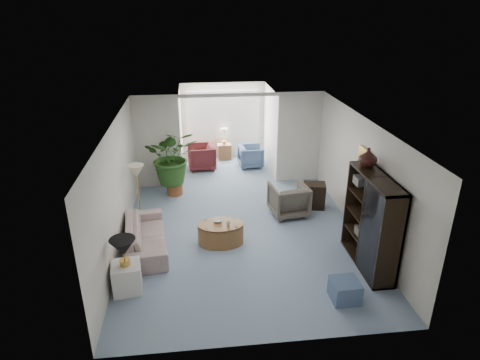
{
  "coord_description": "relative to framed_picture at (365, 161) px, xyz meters",
  "views": [
    {
      "loc": [
        -0.96,
        -7.63,
        4.62
      ],
      "look_at": [
        0.0,
        0.6,
        1.1
      ],
      "focal_mm": 31.21,
      "sensor_mm": 36.0,
      "label": 1
    }
  ],
  "objects": [
    {
      "name": "entertainment_cabinet",
      "position": [
        -0.23,
        -1.1,
        -0.79
      ],
      "size": [
        0.43,
        1.63,
        1.81
      ],
      "primitive_type": "cube",
      "color": "black",
      "rests_on": "ground"
    },
    {
      "name": "window_blinds",
      "position": [
        -2.46,
        5.25,
        -0.3
      ],
      "size": [
        2.2,
        0.02,
        1.5
      ],
      "primitive_type": "cube",
      "color": "white"
    },
    {
      "name": "sofa",
      "position": [
        -4.47,
        -0.04,
        -1.42
      ],
      "size": [
        0.98,
        2.02,
        0.57
      ],
      "primitive_type": "imported",
      "rotation": [
        0.0,
        0.0,
        1.69
      ],
      "color": "beige",
      "rests_on": "ground"
    },
    {
      "name": "house_plant",
      "position": [
        -3.96,
        2.54,
        -0.65
      ],
      "size": [
        1.31,
        1.14,
        1.46
      ],
      "primitive_type": "imported",
      "color": "#27501B",
      "rests_on": "plant_pot"
    },
    {
      "name": "coffee_cup",
      "position": [
        -2.8,
        -0.12,
        -1.21
      ],
      "size": [
        0.1,
        0.1,
        0.09
      ],
      "primitive_type": "imported",
      "rotation": [
        0.0,
        0.0,
        0.05
      ],
      "color": "beige",
      "rests_on": "coffee_table"
    },
    {
      "name": "back_header",
      "position": [
        -2.46,
        3.1,
        0.75
      ],
      "size": [
        2.6,
        0.12,
        0.1
      ],
      "primitive_type": "cube",
      "color": "beige",
      "rests_on": "back_pier_left"
    },
    {
      "name": "sunroom_floor",
      "position": [
        -2.46,
        4.2,
        -1.7
      ],
      "size": [
        2.6,
        2.6,
        0.0
      ],
      "primitive_type": "plane",
      "color": "#8299AC",
      "rests_on": "ground"
    },
    {
      "name": "end_table",
      "position": [
        -4.67,
        -1.39,
        -1.44
      ],
      "size": [
        0.53,
        0.53,
        0.53
      ],
      "primitive_type": "cube",
      "rotation": [
        0.0,
        0.0,
        0.12
      ],
      "color": "white",
      "rests_on": "ground"
    },
    {
      "name": "sunroom_table",
      "position": [
        -2.45,
        5.06,
        -1.45
      ],
      "size": [
        0.43,
        0.34,
        0.5
      ],
      "primitive_type": "cube",
      "rotation": [
        0.0,
        0.0,
        0.05
      ],
      "color": "olive",
      "rests_on": "ground"
    },
    {
      "name": "side_table_dark",
      "position": [
        -0.57,
        1.38,
        -1.39
      ],
      "size": [
        0.59,
        0.51,
        0.62
      ],
      "primitive_type": "cube",
      "rotation": [
        0.0,
        0.0,
        -0.21
      ],
      "color": "black",
      "rests_on": "ground"
    },
    {
      "name": "window_pane",
      "position": [
        -2.46,
        5.28,
        -0.3
      ],
      "size": [
        2.2,
        0.02,
        1.5
      ],
      "primitive_type": "cube",
      "color": "white"
    },
    {
      "name": "cabinet_urn",
      "position": [
        -0.23,
        -0.6,
        0.29
      ],
      "size": [
        0.35,
        0.35,
        0.36
      ],
      "primitive_type": "imported",
      "color": "black",
      "rests_on": "entertainment_cabinet"
    },
    {
      "name": "coffee_table",
      "position": [
        -2.95,
        -0.02,
        -1.47
      ],
      "size": [
        1.0,
        1.0,
        0.45
      ],
      "primitive_type": "cylinder",
      "rotation": [
        0.0,
        0.0,
        0.05
      ],
      "color": "olive",
      "rests_on": "ground"
    },
    {
      "name": "ottoman",
      "position": [
        -1.01,
        -2.06,
        -1.52
      ],
      "size": [
        0.47,
        0.47,
        0.36
      ],
      "primitive_type": "cube",
      "rotation": [
        0.0,
        0.0,
        0.02
      ],
      "color": "slate",
      "rests_on": "ground"
    },
    {
      "name": "wingback_chair",
      "position": [
        -1.27,
        1.08,
        -1.32
      ],
      "size": [
        0.92,
        0.94,
        0.76
      ],
      "primitive_type": "imported",
      "rotation": [
        0.0,
        0.0,
        3.28
      ],
      "color": "#63594E",
      "rests_on": "ground"
    },
    {
      "name": "sunroom_chair_maroon",
      "position": [
        -3.2,
        4.31,
        -1.33
      ],
      "size": [
        0.85,
        0.83,
        0.74
      ],
      "primitive_type": "imported",
      "rotation": [
        0.0,
        0.0,
        -1.52
      ],
      "color": "maroon",
      "rests_on": "ground"
    },
    {
      "name": "framed_picture",
      "position": [
        0.0,
        0.0,
        0.0
      ],
      "size": [
        0.04,
        0.5,
        0.4
      ],
      "primitive_type": "cube",
      "color": "beige"
    },
    {
      "name": "floor",
      "position": [
        -2.46,
        0.1,
        -1.7
      ],
      "size": [
        6.0,
        6.0,
        0.0
      ],
      "primitive_type": "plane",
      "color": "#8299AC",
      "rests_on": "ground"
    },
    {
      "name": "back_pier_right",
      "position": [
        -0.56,
        3.1,
        -0.45
      ],
      "size": [
        1.2,
        0.12,
        2.5
      ],
      "primitive_type": "cube",
      "color": "beige",
      "rests_on": "ground"
    },
    {
      "name": "sunroom_chair_blue",
      "position": [
        -1.7,
        4.31,
        -1.38
      ],
      "size": [
        0.75,
        0.73,
        0.65
      ],
      "primitive_type": "imported",
      "rotation": [
        0.0,
        0.0,
        1.62
      ],
      "color": "slate",
      "rests_on": "ground"
    },
    {
      "name": "floor_lamp",
      "position": [
        -4.69,
        1.1,
        -0.45
      ],
      "size": [
        0.36,
        0.36,
        0.28
      ],
      "primitive_type": "cone",
      "color": "beige",
      "rests_on": "ground"
    },
    {
      "name": "table_lamp",
      "position": [
        -4.67,
        -1.39,
        -0.82
      ],
      "size": [
        0.44,
        0.44,
        0.3
      ],
      "primitive_type": "cone",
      "color": "black",
      "rests_on": "end_table"
    },
    {
      "name": "coffee_bowl",
      "position": [
        -3.0,
        0.08,
        -1.23
      ],
      "size": [
        0.2,
        0.2,
        0.05
      ],
      "primitive_type": "imported",
      "rotation": [
        0.0,
        0.0,
        0.05
      ],
      "color": "silver",
      "rests_on": "coffee_table"
    },
    {
      "name": "back_pier_left",
      "position": [
        -4.36,
        3.1,
        -0.45
      ],
      "size": [
        1.2,
        0.12,
        2.5
      ],
      "primitive_type": "cube",
      "color": "beige",
      "rests_on": "ground"
    },
    {
      "name": "plant_pot",
      "position": [
        -3.96,
        2.54,
        -1.54
      ],
      "size": [
        0.4,
        0.4,
        0.32
      ],
      "primitive_type": "cylinder",
      "color": "brown",
      "rests_on": "ground"
    },
    {
      "name": "shelf_clutter",
      "position": [
        -0.28,
        -1.08,
        -0.76
      ],
      "size": [
        0.3,
        1.28,
        1.06
      ],
      "color": "#282523",
      "rests_on": "entertainment_cabinet"
    }
  ]
}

